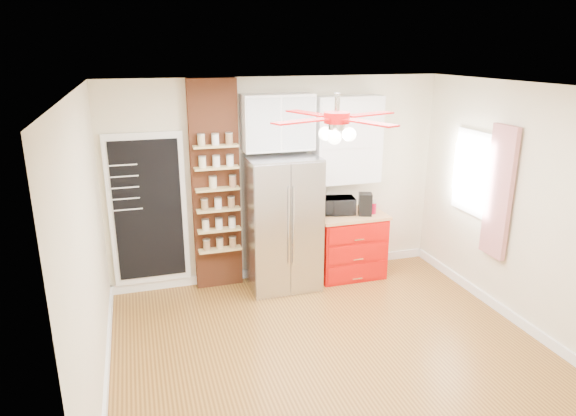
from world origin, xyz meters
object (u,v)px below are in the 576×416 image
object	(u,v)px
red_cabinet	(349,244)
toaster_oven	(339,206)
fridge	(282,223)
coffee_maker	(365,204)
pantry_jar_oats	(213,182)
ceiling_fan	(337,118)
canister_left	(373,208)

from	to	relation	value
red_cabinet	toaster_oven	bearing A→B (deg)	164.44
fridge	coffee_maker	size ratio (longest dim) A/B	5.91
toaster_oven	pantry_jar_oats	world-z (taller)	pantry_jar_oats
red_cabinet	ceiling_fan	distance (m)	2.75
fridge	coffee_maker	bearing A→B (deg)	-2.83
red_cabinet	canister_left	distance (m)	0.60
red_cabinet	ceiling_fan	size ratio (longest dim) A/B	0.67
fridge	red_cabinet	xyz separation A→B (m)	(0.97, 0.05, -0.42)
coffee_maker	canister_left	bearing A→B (deg)	29.71
coffee_maker	canister_left	size ratio (longest dim) A/B	1.96
pantry_jar_oats	ceiling_fan	bearing A→B (deg)	-63.46
fridge	ceiling_fan	distance (m)	2.25
canister_left	pantry_jar_oats	world-z (taller)	pantry_jar_oats
fridge	toaster_oven	bearing A→B (deg)	6.40
toaster_oven	coffee_maker	distance (m)	0.35
coffee_maker	red_cabinet	bearing A→B (deg)	167.23
fridge	coffee_maker	distance (m)	1.15
canister_left	pantry_jar_oats	xyz separation A→B (m)	(-2.11, 0.21, 0.47)
toaster_oven	ceiling_fan	bearing A→B (deg)	-104.39
ceiling_fan	toaster_oven	size ratio (longest dim) A/B	3.41
fridge	ceiling_fan	world-z (taller)	ceiling_fan
toaster_oven	canister_left	size ratio (longest dim) A/B	2.73
fridge	toaster_oven	distance (m)	0.84
red_cabinet	coffee_maker	world-z (taller)	coffee_maker
red_cabinet	fridge	bearing A→B (deg)	-177.05
fridge	pantry_jar_oats	size ratio (longest dim) A/B	12.78
ceiling_fan	coffee_maker	size ratio (longest dim) A/B	4.73
toaster_oven	fridge	bearing A→B (deg)	-163.91
toaster_oven	pantry_jar_oats	distance (m)	1.72
coffee_maker	canister_left	distance (m)	0.15
fridge	toaster_oven	xyz separation A→B (m)	(0.82, 0.09, 0.14)
red_cabinet	coffee_maker	bearing A→B (deg)	-32.49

